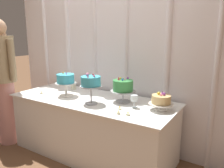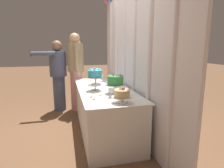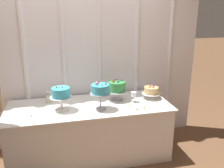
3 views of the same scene
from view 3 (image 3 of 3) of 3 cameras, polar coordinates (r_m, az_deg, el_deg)
name	(u,v)px [view 3 (image 3 of 3)]	position (r m, az deg, el deg)	size (l,w,h in m)	color
ground_plane	(92,159)	(3.43, -4.75, -17.17)	(24.00, 24.00, 0.00)	brown
draped_curtain	(82,42)	(3.42, -7.09, 9.75)	(3.46, 0.16, 2.85)	white
cake_table	(90,131)	(3.32, -5.19, -10.91)	(2.09, 0.84, 0.74)	white
cake_display_leftmost	(61,94)	(2.99, -11.95, -2.33)	(0.27, 0.27, 0.32)	silver
cake_display_midleft	(100,90)	(2.94, -2.78, -1.45)	(0.25, 0.25, 0.36)	#B2B2B7
cake_display_midright	(117,87)	(3.26, 1.10, -0.77)	(0.30, 0.30, 0.30)	#B2B2B7
cake_display_rightmost	(151,91)	(3.39, 9.22, -1.62)	(0.26, 0.26, 0.20)	silver
wine_glass	(134,95)	(3.24, 5.15, -2.50)	(0.08, 0.08, 0.14)	silver
flower_vase	(49,98)	(3.34, -14.66, -3.16)	(0.07, 0.07, 0.16)	beige
tealight_far_left	(31,115)	(2.99, -18.52, -7.00)	(0.04, 0.04, 0.04)	beige
tealight_near_left	(129,105)	(3.12, 3.98, -5.06)	(0.05, 0.05, 0.03)	beige
tealight_near_right	(137,109)	(3.02, 5.95, -5.82)	(0.04, 0.04, 0.04)	beige
tealight_far_right	(144,108)	(3.07, 7.58, -5.52)	(0.04, 0.04, 0.04)	beige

